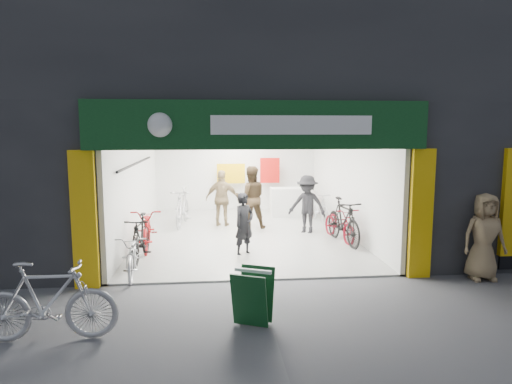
{
  "coord_description": "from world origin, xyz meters",
  "views": [
    {
      "loc": [
        -0.89,
        -8.62,
        2.98
      ],
      "look_at": [
        0.1,
        1.5,
        1.57
      ],
      "focal_mm": 32.0,
      "sensor_mm": 36.0,
      "label": 1
    }
  ],
  "objects": [
    {
      "name": "building",
      "position": [
        0.91,
        4.99,
        4.31
      ],
      "size": [
        17.0,
        10.27,
        8.0
      ],
      "color": "#232326",
      "rests_on": "ground"
    },
    {
      "name": "parked_bike",
      "position": [
        -3.21,
        -2.23,
        0.58
      ],
      "size": [
        1.94,
        0.57,
        1.16
      ],
      "primitive_type": "imported",
      "rotation": [
        0.0,
        0.0,
        1.58
      ],
      "color": "#B7B7BC",
      "rests_on": "ground"
    },
    {
      "name": "customer_d",
      "position": [
        -0.58,
        5.1,
        0.87
      ],
      "size": [
        1.09,
        0.63,
        1.75
      ],
      "primitive_type": "imported",
      "rotation": [
        0.0,
        0.0,
        2.93
      ],
      "color": "#8D7652",
      "rests_on": "ground"
    },
    {
      "name": "bike_right_back",
      "position": [
        2.5,
        5.44,
        0.51
      ],
      "size": [
        0.68,
        1.73,
        1.01
      ],
      "primitive_type": "imported",
      "rotation": [
        0.0,
        0.0,
        0.12
      ],
      "color": "#B3B3B8",
      "rests_on": "ground"
    },
    {
      "name": "bike_left_front",
      "position": [
        -2.5,
        0.6,
        0.45
      ],
      "size": [
        0.73,
        1.75,
        0.89
      ],
      "primitive_type": "imported",
      "rotation": [
        0.0,
        0.0,
        0.08
      ],
      "color": "silver",
      "rests_on": "ground"
    },
    {
      "name": "pedestrian_near",
      "position": [
        4.46,
        -0.3,
        0.87
      ],
      "size": [
        0.88,
        0.61,
        1.74
      ],
      "primitive_type": "imported",
      "rotation": [
        0.0,
        0.0,
        -0.07
      ],
      "color": "#987D58",
      "rests_on": "ground"
    },
    {
      "name": "bike_right_mid",
      "position": [
        2.5,
        3.06,
        0.46
      ],
      "size": [
        0.89,
        1.83,
        0.92
      ],
      "primitive_type": "imported",
      "rotation": [
        0.0,
        0.0,
        0.16
      ],
      "color": "maroon",
      "rests_on": "ground"
    },
    {
      "name": "bike_left_midback",
      "position": [
        -2.5,
        2.71,
        0.53
      ],
      "size": [
        0.88,
        2.07,
        1.06
      ],
      "primitive_type": "imported",
      "rotation": [
        0.0,
        0.0,
        0.09
      ],
      "color": "maroon",
      "rests_on": "ground"
    },
    {
      "name": "customer_a",
      "position": [
        -0.14,
        1.89,
        0.75
      ],
      "size": [
        0.65,
        0.62,
        1.5
      ],
      "primitive_type": "imported",
      "rotation": [
        0.0,
        0.0,
        0.66
      ],
      "color": "black",
      "rests_on": "ground"
    },
    {
      "name": "customer_c",
      "position": [
        1.8,
        3.95,
        0.84
      ],
      "size": [
        1.25,
        1.08,
        1.68
      ],
      "primitive_type": "imported",
      "rotation": [
        0.0,
        0.0,
        -0.52
      ],
      "color": "black",
      "rests_on": "ground"
    },
    {
      "name": "sandwich_board",
      "position": [
        -0.29,
        -2.0,
        0.47
      ],
      "size": [
        0.73,
        0.74,
        0.85
      ],
      "rotation": [
        0.0,
        0.0,
        -0.42
      ],
      "color": "#0E3A19",
      "rests_on": "ground"
    },
    {
      "name": "bike_right_front",
      "position": [
        2.5,
        2.71,
        0.6
      ],
      "size": [
        0.82,
        2.05,
        1.2
      ],
      "primitive_type": "imported",
      "rotation": [
        0.0,
        0.0,
        0.13
      ],
      "color": "black",
      "rests_on": "ground"
    },
    {
      "name": "customer_b",
      "position": [
        0.26,
        4.74,
        0.95
      ],
      "size": [
        0.96,
        0.76,
        1.9
      ],
      "primitive_type": "imported",
      "rotation": [
        0.0,
        0.0,
        3.19
      ],
      "color": "#342718",
      "rests_on": "ground"
    },
    {
      "name": "ground",
      "position": [
        0.0,
        0.0,
        0.0
      ],
      "size": [
        60.0,
        60.0,
        0.0
      ],
      "primitive_type": "plane",
      "color": "#56565B",
      "rests_on": "ground"
    },
    {
      "name": "bike_left_midfront",
      "position": [
        -2.5,
        1.58,
        0.54
      ],
      "size": [
        0.63,
        1.82,
        1.07
      ],
      "primitive_type": "imported",
      "rotation": [
        0.0,
        0.0,
        -0.07
      ],
      "color": "black",
      "rests_on": "ground"
    },
    {
      "name": "bike_left_back",
      "position": [
        -1.8,
        5.34,
        0.6
      ],
      "size": [
        0.79,
        2.04,
        1.19
      ],
      "primitive_type": "imported",
      "rotation": [
        0.0,
        0.0,
        -0.12
      ],
      "color": "#A4A4A8",
      "rests_on": "ground"
    }
  ]
}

